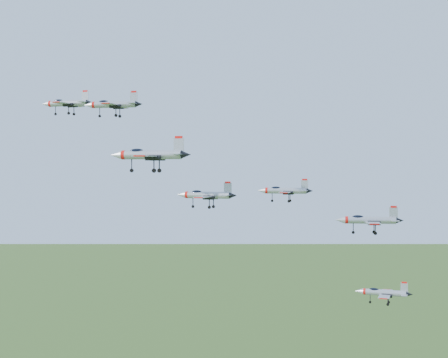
# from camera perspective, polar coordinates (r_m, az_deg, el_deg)

# --- Properties ---
(jet_lead) EXTENTS (12.18, 10.09, 3.25)m
(jet_lead) POSITION_cam_1_polar(r_m,az_deg,el_deg) (137.27, -14.21, 6.74)
(jet_lead) COLOR #A3A7AF
(jet_left_high) EXTENTS (11.47, 9.42, 3.08)m
(jet_left_high) POSITION_cam_1_polar(r_m,az_deg,el_deg) (118.51, -10.18, 6.73)
(jet_left_high) COLOR #A3A7AF
(jet_right_high) EXTENTS (13.92, 11.48, 3.72)m
(jet_right_high) POSITION_cam_1_polar(r_m,az_deg,el_deg) (101.58, -6.88, 2.23)
(jet_right_high) COLOR #A3A7AF
(jet_left_low) EXTENTS (10.75, 8.84, 2.88)m
(jet_left_low) POSITION_cam_1_polar(r_m,az_deg,el_deg) (120.02, 5.52, -1.05)
(jet_left_low) COLOR #A3A7AF
(jet_right_low) EXTENTS (10.79, 9.02, 2.89)m
(jet_right_low) POSITION_cam_1_polar(r_m,az_deg,el_deg) (104.70, -1.68, -1.46)
(jet_right_low) COLOR #A3A7AF
(jet_trail) EXTENTS (11.93, 9.87, 3.19)m
(jet_trail) POSITION_cam_1_polar(r_m,az_deg,el_deg) (112.38, 13.04, -3.67)
(jet_trail) COLOR #A3A7AF
(jet_extra) EXTENTS (10.85, 9.05, 2.90)m
(jet_extra) POSITION_cam_1_polar(r_m,az_deg,el_deg) (124.56, 14.31, -10.02)
(jet_extra) COLOR #A3A7AF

